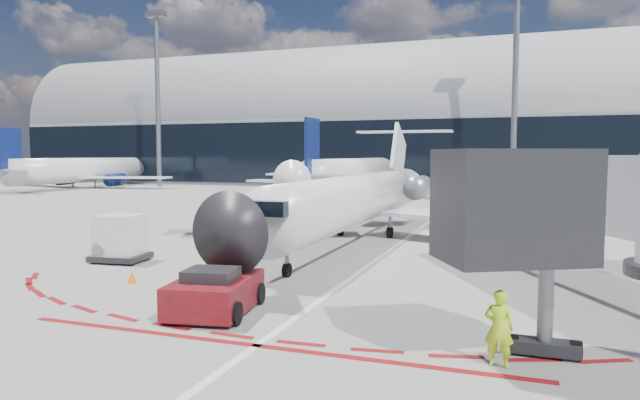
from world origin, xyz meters
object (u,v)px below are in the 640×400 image
(regional_jet, at_px, (359,198))
(pushback_tug, at_px, (215,292))
(uld_container, at_px, (120,238))
(ramp_worker, at_px, (499,328))

(regional_jet, height_order, pushback_tug, regional_jet)
(pushback_tug, relative_size, uld_container, 2.24)
(pushback_tug, bearing_deg, regional_jet, 80.61)
(ramp_worker, distance_m, uld_container, 18.10)
(ramp_worker, bearing_deg, pushback_tug, -11.88)
(regional_jet, bearing_deg, pushback_tug, -90.37)
(regional_jet, distance_m, pushback_tug, 15.70)
(regional_jet, relative_size, uld_container, 11.53)
(ramp_worker, xyz_separation_m, uld_container, (-16.44, 7.58, 0.15))
(regional_jet, xyz_separation_m, pushback_tug, (-0.10, -15.60, -1.74))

